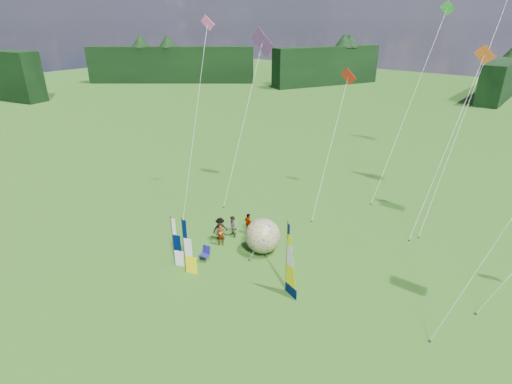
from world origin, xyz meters
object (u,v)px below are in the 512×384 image
Objects in this scene: side_banner_left at (184,247)px; side_banner_far at (173,242)px; spectator_a at (221,234)px; bol_inflatable at (263,236)px; spectator_d at (248,224)px; spectator_b at (233,227)px; spectator_c at (220,229)px; camp_chair at (204,254)px; kite_whale at (475,81)px; feather_banner_main at (287,258)px.

side_banner_left reaches higher than side_banner_far.
spectator_a is at bearing 79.30° from side_banner_left.
bol_inflatable reaches higher than spectator_d.
side_banner_far reaches higher than spectator_b.
side_banner_left reaches higher than spectator_d.
spectator_c is (-3.36, -0.73, -0.33)m from bol_inflatable.
side_banner_far is 2.14× the size of spectator_d.
side_banner_far is at bearing 156.79° from side_banner_left.
side_banner_left is 4.03m from spectator_a.
spectator_d is (-0.06, 6.37, -1.09)m from side_banner_left.
camp_chair is at bearing 109.22° from spectator_d.
side_banner_left is 0.18× the size of kite_whale.
side_banner_far reaches higher than spectator_c.
camp_chair is (0.02, 1.67, -1.38)m from side_banner_left.
spectator_b reaches higher than spectator_d.
spectator_d is at bearing 84.40° from spectator_b.
kite_whale reaches higher than feather_banner_main.
spectator_b is at bearing 64.06° from side_banner_far.
spectator_c is at bearing -90.15° from spectator_b.
feather_banner_main is at bearing -34.70° from bol_inflatable.
spectator_c is at bearing 82.97° from spectator_d.
bol_inflatable is 0.11× the size of kite_whale.
spectator_c is (-7.10, 1.86, -1.39)m from feather_banner_main.
spectator_c is at bearing 84.86° from side_banner_left.
side_banner_left is 2.13× the size of spectator_c.
spectator_a is 21.95m from kite_whale.
bol_inflatable is (3.49, 4.96, -0.52)m from side_banner_far.
spectator_d is 1.55× the size of camp_chair.
camp_chair is (-6.05, -0.80, -1.76)m from feather_banner_main.
bol_inflatable is 1.43× the size of spectator_a.
kite_whale is (4.56, 17.51, 8.42)m from feather_banner_main.
feather_banner_main is at bearing 3.65° from side_banner_left.
side_banner_far is 2.04× the size of spectator_a.
spectator_c reaches higher than spectator_b.
side_banner_left is at bearing 108.76° from spectator_d.
camp_chair is 23.49m from kite_whale.
kite_whale is at bearing 94.68° from feather_banner_main.
spectator_c is (-0.38, -0.93, 0.07)m from spectator_b.
spectator_c is at bearing -128.51° from kite_whale.
kite_whale is at bearing 22.15° from spectator_a.
feather_banner_main reaches higher than spectator_b.
spectator_c is at bearing 101.19° from camp_chair.
spectator_c is at bearing -175.39° from feather_banner_main.
side_banner_left is at bearing -119.86° from kite_whale.
bol_inflatable reaches higher than spectator_a.
feather_banner_main is 2.67× the size of spectator_a.
side_banner_far is 2.31m from camp_chair.
kite_whale reaches higher than spectator_a.
spectator_a is 0.08× the size of kite_whale.
kite_whale reaches higher than side_banner_far.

